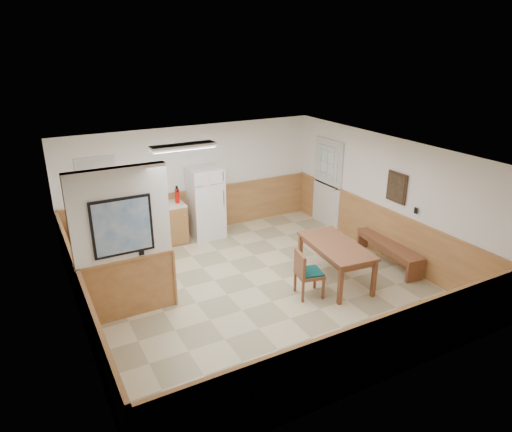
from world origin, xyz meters
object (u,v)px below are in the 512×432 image
soap_bottle (95,211)px  dining_bench (388,247)px  refrigerator (206,202)px  dining_table (336,249)px  dining_chair (305,271)px  fire_extinguisher (177,196)px

soap_bottle → dining_bench: bearing=-31.2°
refrigerator → dining_table: size_ratio=0.96×
refrigerator → dining_chair: (0.47, -3.31, -0.31)m
dining_bench → dining_chair: 2.22m
refrigerator → dining_table: bearing=-65.9°
fire_extinguisher → soap_bottle: (-1.75, -0.00, -0.06)m
refrigerator → dining_bench: 4.09m
refrigerator → dining_bench: (2.68, -3.06, -0.46)m
refrigerator → dining_chair: 3.36m
refrigerator → soap_bottle: size_ratio=7.21×
soap_bottle → dining_chair: bearing=-49.2°
dining_table → dining_chair: bearing=-160.8°
dining_bench → dining_chair: bearing=-166.5°
dining_chair → soap_bottle: 4.43m
dining_table → dining_chair: 0.83m
refrigerator → dining_chair: size_ratio=1.90×
dining_chair → fire_extinguisher: fire_extinguisher is taller
dining_bench → soap_bottle: size_ratio=7.85×
dining_table → dining_chair: dining_chair is taller
fire_extinguisher → soap_bottle: fire_extinguisher is taller
dining_table → dining_bench: 1.44m
dining_bench → soap_bottle: 5.97m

